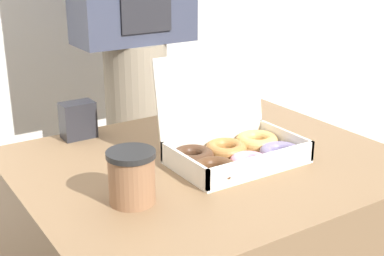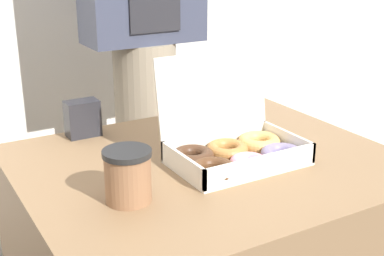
{
  "view_description": "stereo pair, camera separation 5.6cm",
  "coord_description": "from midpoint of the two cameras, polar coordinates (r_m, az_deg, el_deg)",
  "views": [
    {
      "loc": [
        -0.7,
        -1.01,
        1.3
      ],
      "look_at": [
        -0.06,
        -0.01,
        0.88
      ],
      "focal_mm": 50.0,
      "sensor_mm": 36.0,
      "label": 1
    },
    {
      "loc": [
        -0.66,
        -1.04,
        1.3
      ],
      "look_at": [
        -0.06,
        -0.01,
        0.88
      ],
      "focal_mm": 50.0,
      "sensor_mm": 36.0,
      "label": 2
    }
  ],
  "objects": [
    {
      "name": "napkin_holder",
      "position": [
        1.51,
        -10.55,
        1.0
      ],
      "size": [
        0.09,
        0.06,
        0.1
      ],
      "color": "#232328",
      "rests_on": "table"
    },
    {
      "name": "person_customer",
      "position": [
        1.92,
        -4.32,
        9.18
      ],
      "size": [
        0.41,
        0.23,
        1.77
      ],
      "color": "gray",
      "rests_on": "ground_plane"
    },
    {
      "name": "coffee_cup",
      "position": [
        1.12,
        -5.42,
        -5.07
      ],
      "size": [
        0.1,
        0.1,
        0.11
      ],
      "color": "#8C6042",
      "rests_on": "table"
    },
    {
      "name": "donut_box",
      "position": [
        1.32,
        5.7,
        -2.14
      ],
      "size": [
        0.36,
        0.26,
        0.26
      ],
      "color": "silver",
      "rests_on": "table"
    }
  ]
}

